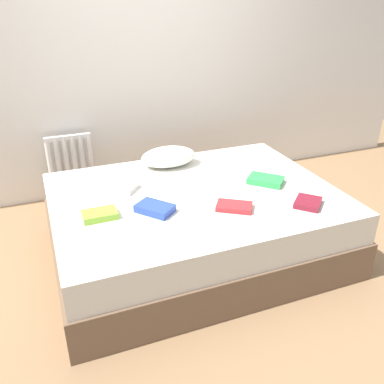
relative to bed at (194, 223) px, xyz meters
name	(u,v)px	position (x,y,z in m)	size (l,w,h in m)	color
ground_plane	(194,251)	(0.00, 0.00, -0.25)	(8.00, 8.00, 0.00)	#93704C
back_wall	(138,38)	(0.00, 1.35, 1.15)	(6.00, 0.10, 2.80)	silver
bed	(194,223)	(0.00, 0.00, 0.00)	(2.00, 1.50, 0.50)	brown
radiator	(71,162)	(-0.73, 1.20, 0.14)	(0.40, 0.04, 0.50)	white
pillow	(168,157)	(-0.01, 0.53, 0.33)	(0.44, 0.28, 0.15)	white
textbook_blue	(155,208)	(-0.34, -0.17, 0.28)	(0.23, 0.15, 0.05)	#2847B7
textbook_green	(266,180)	(0.55, -0.04, 0.28)	(0.25, 0.16, 0.04)	green
textbook_maroon	(308,203)	(0.63, -0.45, 0.27)	(0.18, 0.16, 0.04)	maroon
textbook_white	(126,188)	(-0.44, 0.21, 0.27)	(0.17, 0.14, 0.04)	white
textbook_lime	(100,215)	(-0.69, -0.12, 0.27)	(0.21, 0.14, 0.04)	#8CC638
textbook_red	(234,207)	(0.15, -0.32, 0.27)	(0.23, 0.14, 0.03)	red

